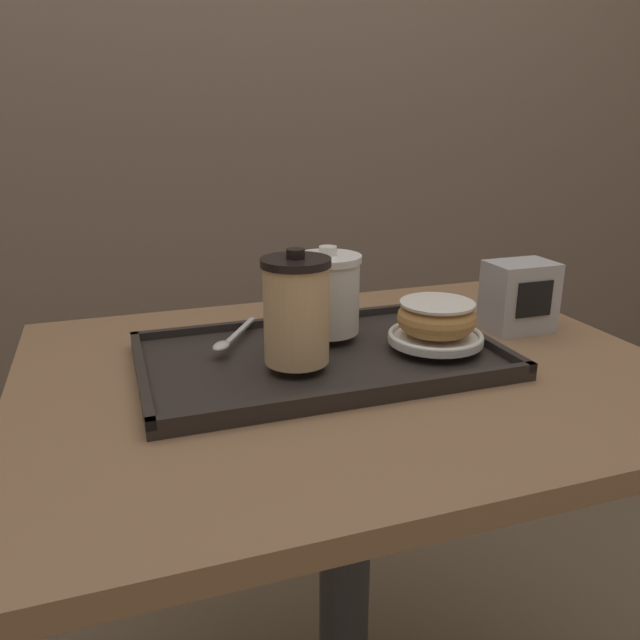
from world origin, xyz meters
The scene contains 9 objects.
wall_behind centered at (0.00, 1.10, 1.20)m, with size 8.00×0.05×2.40m.
cafe_table centered at (0.00, 0.00, 0.58)m, with size 0.89×0.69×0.75m.
serving_tray centered at (-0.03, 0.02, 0.76)m, with size 0.50×0.31×0.02m.
coffee_cup_front centered at (-0.08, -0.02, 0.84)m, with size 0.09×0.09×0.15m.
coffee_cup_rear centered at (0.00, 0.08, 0.83)m, with size 0.10×0.10×0.13m.
plate_with_chocolate_donut centered at (0.13, -0.01, 0.78)m, with size 0.14×0.14×0.01m.
donut_chocolate_glazed centered at (0.13, -0.01, 0.81)m, with size 0.11×0.11×0.05m.
spoon centered at (-0.15, 0.08, 0.78)m, with size 0.09×0.14×0.01m.
napkin_dispenser centered at (0.32, 0.06, 0.81)m, with size 0.10×0.08×0.11m.
Camera 1 is at (-0.30, -0.75, 1.08)m, focal length 35.00 mm.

